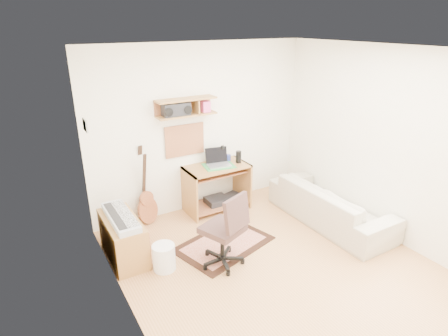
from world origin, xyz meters
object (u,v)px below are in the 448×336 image
sofa (331,198)px  printer (231,202)px  task_chair (222,229)px  cabinet (123,239)px  desk (217,188)px

sofa → printer: bearing=41.0°
sofa → task_chair: bearing=92.7°
cabinet → printer: bearing=14.6°
cabinet → sofa: 3.04m
desk → printer: desk is taller
desk → sofa: sofa is taller
task_chair → cabinet: task_chair is taller
task_chair → cabinet: size_ratio=1.11×
desk → printer: (0.24, -0.05, -0.29)m
task_chair → cabinet: (-1.03, 0.76, -0.23)m
task_chair → printer: bearing=32.9°
desk → task_chair: task_chair is taller
printer → sofa: sofa is taller
cabinet → printer: cabinet is taller
cabinet → task_chair: bearing=-36.6°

